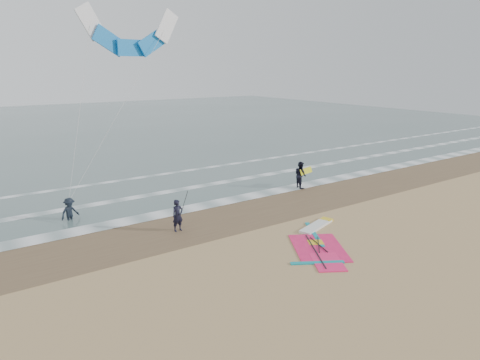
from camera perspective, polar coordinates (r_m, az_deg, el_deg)
ground at (r=19.50m, az=11.10°, el=-8.92°), size 120.00×120.00×0.00m
sea_water at (r=62.19m, az=-22.33°, el=6.52°), size 120.00×80.00×0.02m
wet_sand_band at (r=23.75m, az=0.75°, el=-4.25°), size 120.00×5.00×0.01m
foam_waterline at (r=27.32m, az=-4.63°, el=-1.68°), size 120.00×9.15×0.02m
windsurf_rig at (r=20.10m, az=10.49°, el=-8.04°), size 5.23×4.95×0.13m
person_standing at (r=21.01m, az=-8.31°, el=-4.71°), size 0.61×0.44×1.59m
person_walking at (r=28.44m, az=8.06°, el=0.68°), size 0.81×0.97×1.79m
person_wading at (r=23.90m, az=-21.82°, el=-3.25°), size 1.16×0.91×1.58m
held_pole at (r=21.01m, az=-7.61°, el=-3.61°), size 0.17×0.86×1.82m
carried_kiteboard at (r=28.58m, az=8.80°, el=1.21°), size 1.30×0.51×0.39m
surf_kite at (r=27.08m, az=-14.33°, el=18.07°), size 8.18×3.12×10.22m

